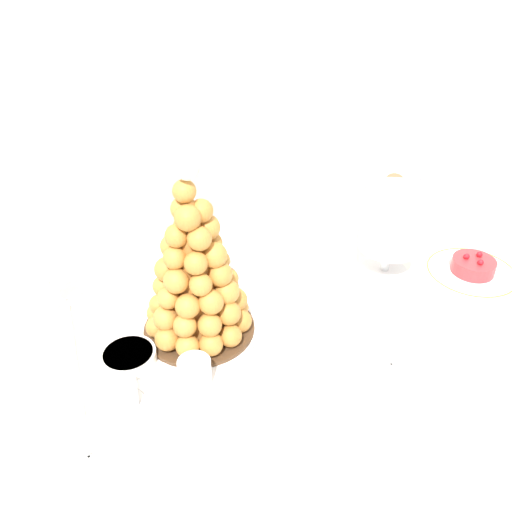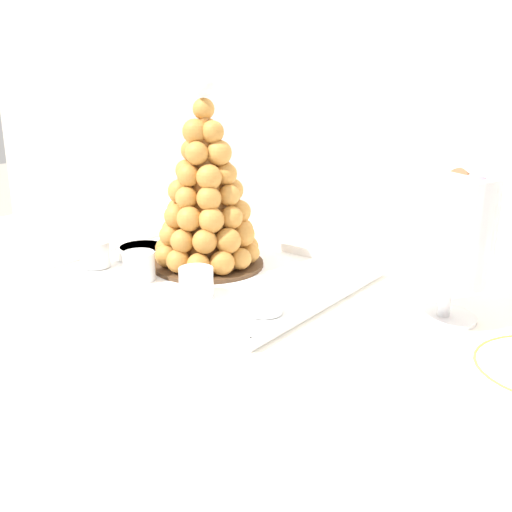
{
  "view_description": "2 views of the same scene",
  "coord_description": "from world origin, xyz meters",
  "px_view_note": "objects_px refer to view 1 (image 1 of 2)",
  "views": [
    {
      "loc": [
        -0.33,
        -0.75,
        1.49
      ],
      "look_at": [
        -0.03,
        0.02,
        0.94
      ],
      "focal_mm": 36.76,
      "sensor_mm": 36.0,
      "label": 1
    },
    {
      "loc": [
        0.65,
        -0.84,
        1.19
      ],
      "look_at": [
        0.03,
        -0.03,
        0.86
      ],
      "focal_mm": 43.86,
      "sensor_mm": 36.0,
      "label": 2
    }
  ],
  "objects_px": {
    "dessert_cup_mid_left": "(195,374)",
    "macaron_goblet": "(393,216)",
    "wine_glass": "(45,268)",
    "dessert_cup_left": "(121,394)",
    "fruit_tart_plate": "(472,269)",
    "creme_brulee_ramekin": "(129,356)",
    "serving_tray": "(217,337)",
    "dessert_cup_centre": "(269,353)",
    "croquembouche": "(195,271)",
    "dessert_cup_mid_right": "(330,331)"
  },
  "relations": [
    {
      "from": "serving_tray",
      "to": "dessert_cup_left",
      "type": "height_order",
      "value": "dessert_cup_left"
    },
    {
      "from": "croquembouche",
      "to": "dessert_cup_centre",
      "type": "bearing_deg",
      "value": -55.21
    },
    {
      "from": "creme_brulee_ramekin",
      "to": "macaron_goblet",
      "type": "distance_m",
      "value": 0.64
    },
    {
      "from": "serving_tray",
      "to": "dessert_cup_left",
      "type": "xyz_separation_m",
      "value": [
        -0.2,
        -0.11,
        0.03
      ]
    },
    {
      "from": "croquembouche",
      "to": "fruit_tart_plate",
      "type": "distance_m",
      "value": 0.67
    },
    {
      "from": "serving_tray",
      "to": "dessert_cup_left",
      "type": "relative_size",
      "value": 9.69
    },
    {
      "from": "croquembouche",
      "to": "macaron_goblet",
      "type": "distance_m",
      "value": 0.47
    },
    {
      "from": "croquembouche",
      "to": "wine_glass",
      "type": "bearing_deg",
      "value": 147.22
    },
    {
      "from": "dessert_cup_mid_left",
      "to": "dessert_cup_centre",
      "type": "bearing_deg",
      "value": 1.26
    },
    {
      "from": "dessert_cup_mid_right",
      "to": "dessert_cup_mid_left",
      "type": "bearing_deg",
      "value": -176.21
    },
    {
      "from": "dessert_cup_mid_left",
      "to": "wine_glass",
      "type": "relative_size",
      "value": 0.38
    },
    {
      "from": "creme_brulee_ramekin",
      "to": "wine_glass",
      "type": "height_order",
      "value": "wine_glass"
    },
    {
      "from": "serving_tray",
      "to": "croquembouche",
      "type": "relative_size",
      "value": 1.47
    },
    {
      "from": "serving_tray",
      "to": "dessert_cup_centre",
      "type": "bearing_deg",
      "value": -57.11
    },
    {
      "from": "serving_tray",
      "to": "dessert_cup_centre",
      "type": "height_order",
      "value": "dessert_cup_centre"
    },
    {
      "from": "creme_brulee_ramekin",
      "to": "fruit_tart_plate",
      "type": "height_order",
      "value": "fruit_tart_plate"
    },
    {
      "from": "serving_tray",
      "to": "dessert_cup_left",
      "type": "distance_m",
      "value": 0.23
    },
    {
      "from": "croquembouche",
      "to": "dessert_cup_mid_right",
      "type": "distance_m",
      "value": 0.29
    },
    {
      "from": "dessert_cup_mid_left",
      "to": "macaron_goblet",
      "type": "bearing_deg",
      "value": 20.22
    },
    {
      "from": "dessert_cup_centre",
      "to": "wine_glass",
      "type": "height_order",
      "value": "wine_glass"
    },
    {
      "from": "fruit_tart_plate",
      "to": "dessert_cup_mid_right",
      "type": "bearing_deg",
      "value": -168.23
    },
    {
      "from": "croquembouche",
      "to": "dessert_cup_left",
      "type": "bearing_deg",
      "value": -141.93
    },
    {
      "from": "dessert_cup_left",
      "to": "macaron_goblet",
      "type": "xyz_separation_m",
      "value": [
        0.64,
        0.19,
        0.12
      ]
    },
    {
      "from": "dessert_cup_mid_left",
      "to": "macaron_goblet",
      "type": "distance_m",
      "value": 0.56
    },
    {
      "from": "dessert_cup_left",
      "to": "creme_brulee_ramekin",
      "type": "xyz_separation_m",
      "value": [
        0.03,
        0.1,
        -0.01
      ]
    },
    {
      "from": "serving_tray",
      "to": "creme_brulee_ramekin",
      "type": "relative_size",
      "value": 5.34
    },
    {
      "from": "dessert_cup_mid_left",
      "to": "dessert_cup_mid_right",
      "type": "distance_m",
      "value": 0.28
    },
    {
      "from": "dessert_cup_mid_left",
      "to": "dessert_cup_centre",
      "type": "relative_size",
      "value": 0.98
    },
    {
      "from": "creme_brulee_ramekin",
      "to": "dessert_cup_centre",
      "type": "bearing_deg",
      "value": -21.54
    },
    {
      "from": "croquembouche",
      "to": "creme_brulee_ramekin",
      "type": "xyz_separation_m",
      "value": [
        -0.15,
        -0.04,
        -0.13
      ]
    },
    {
      "from": "macaron_goblet",
      "to": "dessert_cup_centre",
      "type": "bearing_deg",
      "value": -153.45
    },
    {
      "from": "dessert_cup_centre",
      "to": "croquembouche",
      "type": "bearing_deg",
      "value": 124.79
    },
    {
      "from": "croquembouche",
      "to": "dessert_cup_mid_left",
      "type": "height_order",
      "value": "croquembouche"
    },
    {
      "from": "dessert_cup_mid_right",
      "to": "wine_glass",
      "type": "xyz_separation_m",
      "value": [
        -0.5,
        0.29,
        0.09
      ]
    },
    {
      "from": "creme_brulee_ramekin",
      "to": "macaron_goblet",
      "type": "xyz_separation_m",
      "value": [
        0.62,
        0.09,
        0.13
      ]
    },
    {
      "from": "macaron_goblet",
      "to": "croquembouche",
      "type": "bearing_deg",
      "value": -173.75
    },
    {
      "from": "croquembouche",
      "to": "dessert_cup_left",
      "type": "xyz_separation_m",
      "value": [
        -0.18,
        -0.14,
        -0.12
      ]
    },
    {
      "from": "fruit_tart_plate",
      "to": "wine_glass",
      "type": "xyz_separation_m",
      "value": [
        -0.92,
        0.2,
        0.1
      ]
    },
    {
      "from": "macaron_goblet",
      "to": "wine_glass",
      "type": "height_order",
      "value": "macaron_goblet"
    },
    {
      "from": "dessert_cup_left",
      "to": "dessert_cup_mid_right",
      "type": "distance_m",
      "value": 0.41
    },
    {
      "from": "dessert_cup_centre",
      "to": "macaron_goblet",
      "type": "height_order",
      "value": "macaron_goblet"
    },
    {
      "from": "creme_brulee_ramekin",
      "to": "fruit_tart_plate",
      "type": "distance_m",
      "value": 0.8
    },
    {
      "from": "dessert_cup_left",
      "to": "serving_tray",
      "type": "bearing_deg",
      "value": 27.91
    },
    {
      "from": "croquembouche",
      "to": "macaron_goblet",
      "type": "xyz_separation_m",
      "value": [
        0.47,
        0.05,
        -0.0
      ]
    },
    {
      "from": "dessert_cup_centre",
      "to": "dessert_cup_left",
      "type": "bearing_deg",
      "value": -179.42
    },
    {
      "from": "dessert_cup_mid_right",
      "to": "macaron_goblet",
      "type": "relative_size",
      "value": 0.25
    },
    {
      "from": "croquembouche",
      "to": "dessert_cup_centre",
      "type": "height_order",
      "value": "croquembouche"
    },
    {
      "from": "dessert_cup_centre",
      "to": "creme_brulee_ramekin",
      "type": "xyz_separation_m",
      "value": [
        -0.24,
        0.1,
        -0.01
      ]
    },
    {
      "from": "dessert_cup_centre",
      "to": "wine_glass",
      "type": "xyz_separation_m",
      "value": [
        -0.36,
        0.31,
        0.08
      ]
    },
    {
      "from": "serving_tray",
      "to": "croquembouche",
      "type": "height_order",
      "value": "croquembouche"
    }
  ]
}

